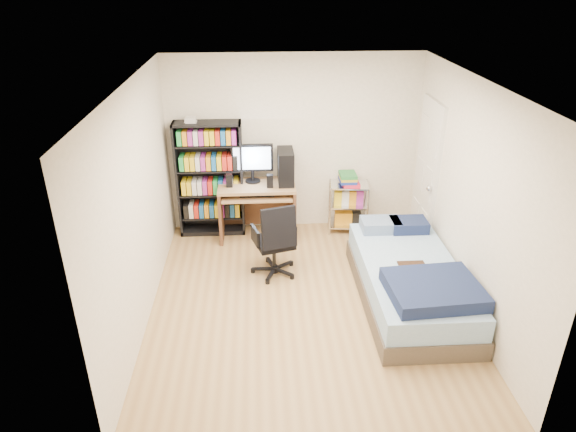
{
  "coord_description": "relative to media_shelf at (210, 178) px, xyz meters",
  "views": [
    {
      "loc": [
        -0.5,
        -4.87,
        3.49
      ],
      "look_at": [
        -0.17,
        0.4,
        0.92
      ],
      "focal_mm": 32.0,
      "sensor_mm": 36.0,
      "label": 1
    }
  ],
  "objects": [
    {
      "name": "bed",
      "position": [
        2.37,
        -1.89,
        -0.57
      ],
      "size": [
        1.08,
        2.16,
        0.62
      ],
      "color": "brown",
      "rests_on": "room"
    },
    {
      "name": "room",
      "position": [
        1.18,
        -1.84,
        0.41
      ],
      "size": [
        3.58,
        4.08,
        2.58
      ],
      "color": "tan",
      "rests_on": "ground"
    },
    {
      "name": "door",
      "position": [
        2.9,
        -0.49,
        0.16
      ],
      "size": [
        0.12,
        0.8,
        2.0
      ],
      "color": "silver",
      "rests_on": "room"
    },
    {
      "name": "computer_desk",
      "position": [
        0.75,
        -0.12,
        -0.12
      ],
      "size": [
        1.06,
        0.61,
        1.33
      ],
      "color": "#A38354",
      "rests_on": "room"
    },
    {
      "name": "media_shelf",
      "position": [
        0.0,
        0.0,
        0.0
      ],
      "size": [
        0.92,
        0.31,
        1.7
      ],
      "color": "black",
      "rests_on": "room"
    },
    {
      "name": "office_chair",
      "position": [
        0.86,
        -1.21,
        -0.53
      ],
      "size": [
        0.72,
        0.72,
        0.98
      ],
      "rotation": [
        0.0,
        0.0,
        0.28
      ],
      "color": "black",
      "rests_on": "room"
    },
    {
      "name": "wire_cart",
      "position": [
        1.96,
        -0.07,
        -0.26
      ],
      "size": [
        0.59,
        0.46,
        0.89
      ],
      "rotation": [
        0.0,
        0.0,
        -0.12
      ],
      "color": "silver",
      "rests_on": "room"
    }
  ]
}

